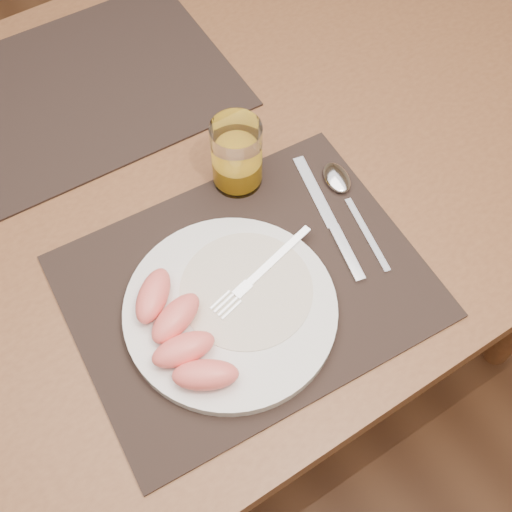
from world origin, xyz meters
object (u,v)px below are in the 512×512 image
object	(u,v)px
placemat_near	(247,286)
fork	(255,277)
placemat_far	(85,88)
plate	(231,310)
knife	(333,227)
table	(174,207)
juice_glass	(237,158)
spoon	(341,186)

from	to	relation	value
placemat_near	fork	distance (m)	0.02
placemat_far	plate	bearing A→B (deg)	-91.49
placemat_far	knife	bearing A→B (deg)	-67.89
table	fork	distance (m)	0.25
knife	juice_glass	xyz separation A→B (m)	(-0.07, 0.14, 0.04)
fork	plate	bearing A→B (deg)	-160.12
juice_glass	spoon	bearing A→B (deg)	-39.30
fork	placemat_near	bearing A→B (deg)	156.16
plate	juice_glass	size ratio (longest dim) A/B	2.51
table	fork	xyz separation A→B (m)	(0.01, -0.22, 0.11)
placemat_near	plate	world-z (taller)	plate
plate	placemat_near	bearing A→B (deg)	30.01
spoon	juice_glass	world-z (taller)	juice_glass
table	plate	xyz separation A→B (m)	(-0.04, -0.24, 0.10)
table	placemat_near	size ratio (longest dim) A/B	3.11
table	plate	size ratio (longest dim) A/B	5.19
plate	spoon	bearing A→B (deg)	19.34
plate	fork	distance (m)	0.05
placemat_near	knife	size ratio (longest dim) A/B	2.07
placemat_near	plate	distance (m)	0.05
placemat_far	spoon	distance (m)	0.44
placemat_near	fork	xyz separation A→B (m)	(0.01, -0.00, 0.02)
table	knife	bearing A→B (deg)	-55.20
table	knife	size ratio (longest dim) A/B	6.43
table	placemat_far	distance (m)	0.24
placemat_near	spoon	xyz separation A→B (m)	(0.20, 0.06, 0.01)
table	spoon	size ratio (longest dim) A/B	7.31
plate	placemat_far	bearing A→B (deg)	88.51
spoon	juice_glass	distance (m)	0.15
placemat_far	juice_glass	bearing A→B (deg)	-69.25
placemat_far	fork	bearing A→B (deg)	-85.27
placemat_far	plate	world-z (taller)	plate
fork	table	bearing A→B (deg)	91.93
placemat_near	plate	bearing A→B (deg)	-149.99
fork	juice_glass	xyz separation A→B (m)	(0.07, 0.16, 0.03)
plate	spoon	world-z (taller)	plate
table	fork	world-z (taller)	fork
knife	spoon	xyz separation A→B (m)	(0.05, 0.05, 0.00)
table	fork	bearing A→B (deg)	-88.07
placemat_near	fork	world-z (taller)	fork
placemat_near	placemat_far	distance (m)	0.44
fork	knife	xyz separation A→B (m)	(0.14, 0.02, -0.02)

